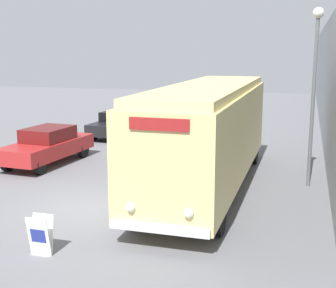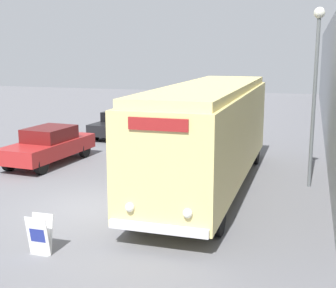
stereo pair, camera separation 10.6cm
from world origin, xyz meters
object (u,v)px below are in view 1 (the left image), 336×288
Objects in this scene: vintage_bus at (209,131)px; parked_car_mid at (120,124)px; streetlamp at (315,72)px; parked_car_far at (156,108)px; sign_board at (41,236)px; parked_car_near at (47,145)px.

parked_car_mid is at bearing 129.04° from vintage_bus.
vintage_bus is 1.84× the size of streetlamp.
vintage_bus reaches higher than parked_car_far.
sign_board is 8.94m from parked_car_near.
sign_board is at bearing -70.06° from parked_car_mid.
parked_car_mid is at bearing 89.69° from parked_car_near.
sign_board is 0.16× the size of streetlamp.
streetlamp is at bearing 2.54° from parked_car_near.
parked_car_far reaches higher than sign_board.
streetlamp is 12.25m from parked_car_mid.
parked_car_mid is (-3.91, 14.21, 0.25)m from sign_board.
streetlamp is at bearing 52.14° from sign_board.
streetlamp is at bearing -59.65° from parked_car_far.
streetlamp is at bearing 20.06° from vintage_bus.
streetlamp reaches higher than parked_car_far.
sign_board is 14.74m from parked_car_mid.
parked_car_mid reaches higher than sign_board.
vintage_bus reaches higher than sign_board.
sign_board is 0.22× the size of parked_car_mid.
sign_board is 10.04m from streetlamp.
vintage_bus is 10.32m from parked_car_mid.
vintage_bus is 2.56× the size of parked_car_far.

